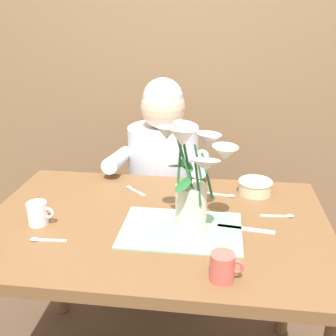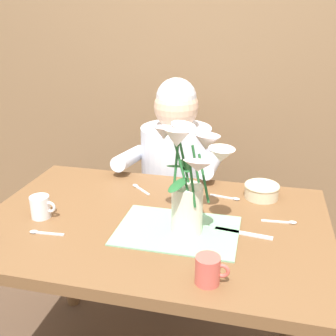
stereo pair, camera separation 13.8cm
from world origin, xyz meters
name	(u,v)px [view 1 (the left image)]	position (x,y,z in m)	size (l,w,h in m)	color
wood_panel_backdrop	(185,44)	(0.00, 1.05, 1.25)	(4.00, 0.10, 2.50)	brown
dining_table	(156,245)	(0.00, 0.00, 0.64)	(1.20, 0.80, 0.74)	brown
seated_person	(163,192)	(-0.06, 0.62, 0.56)	(0.45, 0.47, 1.14)	#4C4C56
striped_placemat	(181,230)	(0.10, -0.05, 0.74)	(0.40, 0.28, 0.01)	#7AB289
flower_vase	(194,178)	(0.13, -0.05, 0.93)	(0.28, 0.26, 0.36)	silver
ceramic_bowl	(255,186)	(0.36, 0.27, 0.77)	(0.14, 0.14, 0.06)	beige
dinner_knife	(246,229)	(0.31, -0.02, 0.74)	(0.19, 0.02, 0.01)	silver
tea_cup	(38,213)	(-0.39, -0.07, 0.78)	(0.09, 0.07, 0.08)	silver
ceramic_mug	(223,267)	(0.23, -0.30, 0.78)	(0.09, 0.07, 0.08)	#CC564C
spoon_0	(283,216)	(0.44, 0.09, 0.74)	(0.12, 0.02, 0.01)	silver
spoon_1	(225,195)	(0.24, 0.23, 0.74)	(0.12, 0.04, 0.01)	silver
spoon_2	(42,240)	(-0.34, -0.17, 0.74)	(0.12, 0.02, 0.01)	silver
spoon_3	(133,189)	(-0.13, 0.24, 0.74)	(0.10, 0.09, 0.01)	silver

